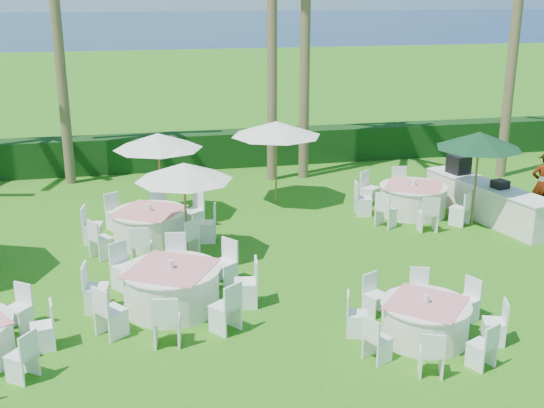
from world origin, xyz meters
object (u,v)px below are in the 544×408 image
(banquet_table_f, at_px, (413,199))
(umbrella_b, at_px, (184,172))
(umbrella_green, at_px, (479,140))
(banquet_table_c, at_px, (425,320))
(banquet_table_b, at_px, (172,287))
(buffet_table, at_px, (486,200))
(banquet_table_e, at_px, (150,226))
(umbrella_c, at_px, (158,141))
(staff_person, at_px, (543,184))
(umbrella_d, at_px, (276,129))

(banquet_table_f, distance_m, umbrella_b, 6.94)
(umbrella_b, distance_m, umbrella_green, 7.64)
(banquet_table_c, relative_size, umbrella_b, 1.20)
(banquet_table_b, relative_size, buffet_table, 0.78)
(banquet_table_c, distance_m, umbrella_green, 6.92)
(banquet_table_e, bearing_deg, umbrella_c, 77.50)
(umbrella_b, distance_m, umbrella_c, 3.02)
(buffet_table, xyz_separation_m, staff_person, (1.64, -0.07, 0.36))
(umbrella_b, bearing_deg, buffet_table, 8.38)
(umbrella_d, relative_size, staff_person, 1.46)
(umbrella_b, relative_size, umbrella_c, 0.97)
(banquet_table_b, distance_m, banquet_table_e, 3.78)
(umbrella_green, bearing_deg, banquet_table_f, 133.54)
(banquet_table_f, bearing_deg, umbrella_c, 171.60)
(banquet_table_b, height_order, buffet_table, buffet_table)
(banquet_table_c, relative_size, staff_person, 1.55)
(banquet_table_f, bearing_deg, banquet_table_b, -147.39)
(banquet_table_b, xyz_separation_m, buffet_table, (8.74, 3.68, 0.08))
(umbrella_b, bearing_deg, umbrella_green, 5.77)
(banquet_table_b, distance_m, banquet_table_c, 4.83)
(banquet_table_b, bearing_deg, umbrella_d, 60.79)
(buffet_table, bearing_deg, umbrella_d, 154.18)
(umbrella_b, distance_m, umbrella_d, 4.77)
(umbrella_d, bearing_deg, banquet_table_b, -119.21)
(banquet_table_b, bearing_deg, banquet_table_e, 93.74)
(umbrella_b, bearing_deg, banquet_table_f, 17.12)
(banquet_table_c, height_order, umbrella_c, umbrella_c)
(umbrella_b, xyz_separation_m, umbrella_d, (2.95, 3.75, 0.11))
(banquet_table_b, distance_m, umbrella_b, 3.02)
(banquet_table_f, xyz_separation_m, umbrella_c, (-6.84, 1.01, 1.73))
(staff_person, bearing_deg, umbrella_green, 29.37)
(banquet_table_e, height_order, buffet_table, buffet_table)
(banquet_table_f, height_order, umbrella_c, umbrella_c)
(banquet_table_f, relative_size, buffet_table, 0.76)
(buffet_table, distance_m, staff_person, 1.68)
(banquet_table_f, xyz_separation_m, umbrella_d, (-3.49, 1.77, 1.77))
(umbrella_d, distance_m, umbrella_green, 5.52)
(umbrella_c, bearing_deg, banquet_table_c, -61.45)
(banquet_table_f, height_order, staff_person, staff_person)
(staff_person, bearing_deg, umbrella_d, -0.74)
(banquet_table_b, relative_size, banquet_table_f, 1.03)
(umbrella_c, xyz_separation_m, buffet_table, (8.61, -1.79, -1.64))
(umbrella_b, xyz_separation_m, umbrella_green, (7.60, 0.77, 0.20))
(staff_person, bearing_deg, banquet_table_f, 6.06)
(umbrella_c, bearing_deg, staff_person, -10.27)
(umbrella_b, height_order, umbrella_c, umbrella_c)
(umbrella_b, bearing_deg, staff_person, 6.59)
(umbrella_b, distance_m, buffet_table, 8.44)
(banquet_table_c, relative_size, buffet_table, 0.64)
(banquet_table_e, relative_size, umbrella_c, 1.37)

